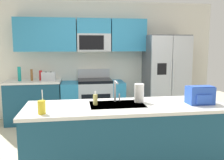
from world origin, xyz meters
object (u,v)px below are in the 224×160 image
refrigerator (165,77)px  backpack (200,95)px  range_oven (93,100)px  bottle_teal (19,74)px  paper_towel_roll (139,93)px  drink_cup_yellow (42,107)px  pepper_mill (32,75)px  bottle_red (41,75)px  soap_dispenser (95,99)px  toaster (48,76)px  sink_faucet (116,89)px

refrigerator → backpack: bearing=-100.7°
range_oven → refrigerator: bearing=-2.5°
refrigerator → backpack: 2.40m
range_oven → backpack: backpack is taller
bottle_teal → paper_towel_roll: bottle_teal is taller
drink_cup_yellow → paper_towel_roll: drink_cup_yellow is taller
pepper_mill → paper_towel_roll: size_ratio=1.00×
refrigerator → bottle_red: size_ratio=8.84×
drink_cup_yellow → paper_towel_roll: 1.24m
soap_dispenser → drink_cup_yellow: bearing=-152.3°
toaster → soap_dispenser: (0.79, -2.23, -0.02)m
soap_dispenser → paper_towel_roll: bearing=6.4°
sink_faucet → paper_towel_roll: sink_faucet is taller
refrigerator → bottle_teal: (-3.14, 0.03, 0.12)m
bottle_red → sink_faucet: bearing=-60.3°
toaster → drink_cup_yellow: size_ratio=1.05×
toaster → bottle_teal: bottle_teal is taller
range_oven → sink_faucet: sink_faucet is taller
range_oven → pepper_mill: (-1.28, -0.00, 0.58)m
range_oven → bottle_teal: (-1.51, -0.04, 0.61)m
sink_faucet → soap_dispenser: (-0.28, -0.13, -0.10)m
paper_towel_roll → range_oven: bearing=101.2°
pepper_mill → drink_cup_yellow: size_ratio=0.90×
range_oven → soap_dispenser: 2.35m
sink_faucet → soap_dispenser: 0.32m
refrigerator → backpack: refrigerator is taller
range_oven → soap_dispenser: range_oven is taller
refrigerator → pepper_mill: 2.90m
drink_cup_yellow → backpack: drink_cup_yellow is taller
bottle_teal → pepper_mill: bearing=9.6°
toaster → refrigerator: bearing=-0.4°
bottle_red → drink_cup_yellow: 2.64m
backpack → soap_dispenser: bearing=173.6°
refrigerator → backpack: size_ratio=5.78×
bottle_red → soap_dispenser: bearing=-67.3°
refrigerator → bottle_red: refrigerator is taller
range_oven → pepper_mill: pepper_mill is taller
refrigerator → range_oven: bearing=177.5°
refrigerator → drink_cup_yellow: (-2.36, -2.53, 0.05)m
bottle_red → backpack: 3.33m
pepper_mill → soap_dispenser: pepper_mill is taller
refrigerator → soap_dispenser: (-1.76, -2.21, 0.04)m
sink_faucet → drink_cup_yellow: size_ratio=1.06×
backpack → paper_towel_roll: bearing=163.9°
range_oven → refrigerator: refrigerator is taller
paper_towel_roll → backpack: 0.76m
sink_faucet → pepper_mill: bearing=123.4°
refrigerator → drink_cup_yellow: bearing=-133.0°
soap_dispenser → backpack: backpack is taller
range_oven → backpack: (1.18, -2.43, 0.57)m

